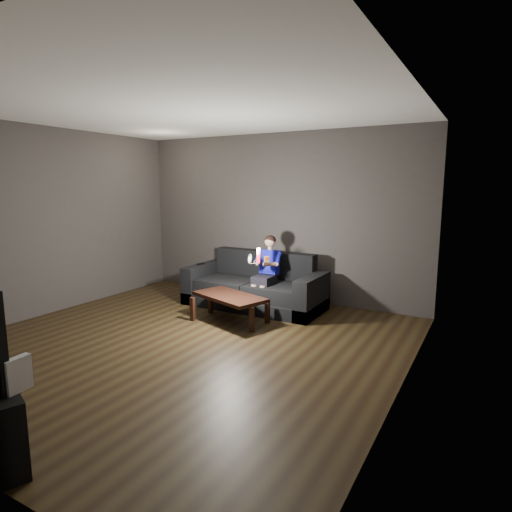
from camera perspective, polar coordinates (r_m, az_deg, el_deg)
The scene contains 12 objects.
floor at distance 5.27m, azimuth -9.94°, elevation -11.46°, with size 5.00×5.00×0.00m, color black.
back_wall at distance 7.05m, azimuth 2.74°, elevation 5.21°, with size 5.00×0.04×2.70m, color #3D3736.
left_wall at distance 6.82m, azimuth -26.80°, elevation 4.08°, with size 0.04×5.00×2.70m, color #3D3736.
right_wall at distance 3.88m, azimuth 19.40°, elevation 1.28°, with size 0.04×5.00×2.70m, color #3D3736.
ceiling at distance 5.00m, azimuth -10.86°, elevation 18.88°, with size 5.00×5.00×0.02m, color white.
sofa at distance 6.66m, azimuth -0.16°, elevation -4.45°, with size 2.15×0.93×0.83m.
child at distance 6.40m, azimuth 1.46°, elevation -1.26°, with size 0.41×0.50×1.00m.
wii_remote_red at distance 5.99m, azimuth 0.38°, elevation 0.05°, with size 0.07×0.09×0.22m.
nunchuk_white at distance 6.08m, azimuth -0.80°, elevation -0.35°, with size 0.06×0.09×0.14m.
wii_remote_black at distance 7.04m, azimuth -7.34°, elevation -1.03°, with size 0.06×0.14×0.03m.
coffee_table at distance 5.90m, azimuth -3.55°, elevation -5.70°, with size 1.16×0.83×0.38m.
wii_console at distance 3.27m, azimuth -29.18°, elevation -13.62°, with size 0.05×0.18×0.23m, color white.
Camera 1 is at (3.16, -3.79, 1.86)m, focal length 30.00 mm.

